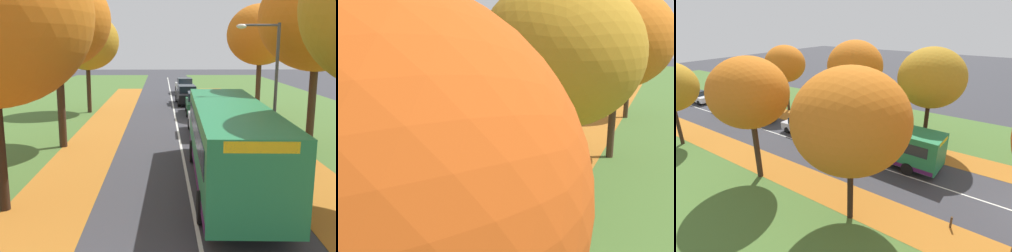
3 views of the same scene
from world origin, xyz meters
TOP-DOWN VIEW (x-y plane):
  - grass_verge_left at (-9.20, 20.00)m, footprint 12.00×90.00m
  - leaf_litter_left at (-4.60, 14.00)m, footprint 2.80×60.00m
  - grass_verge_right at (9.20, 20.00)m, footprint 12.00×90.00m
  - leaf_litter_right at (4.60, 14.00)m, footprint 2.80×60.00m
  - road_centre_line at (0.00, 20.00)m, footprint 0.12×80.00m
  - tree_left_mid at (-5.98, 17.47)m, footprint 5.18×5.18m
  - tree_left_far at (-6.48, 27.78)m, footprint 4.72×4.72m
  - tree_right_nearest at (6.37, -0.88)m, footprint 4.85×4.85m
  - tree_right_near at (5.71, 9.29)m, footprint 5.56×5.56m
  - tree_right_mid at (6.47, 17.20)m, footprint 5.64×5.64m
  - tree_right_far at (6.14, 26.83)m, footprint 4.82×4.82m
  - streetlamp_right at (3.67, 15.04)m, footprint 1.89×0.28m
  - bus at (1.48, 11.82)m, footprint 2.93×10.49m
  - car_silver_lead at (1.50, 20.30)m, footprint 1.84×4.23m
  - car_green_following at (1.72, 26.96)m, footprint 1.88×4.25m
  - car_black_third_in_line at (1.21, 31.94)m, footprint 1.91×4.26m
  - car_white_fourth_in_line at (1.47, 39.57)m, footprint 1.92×4.27m

SIDE VIEW (x-z plane):
  - road_centre_line at x=0.00m, z-range 0.00..0.01m
  - grass_verge_left at x=-9.20m, z-range 0.00..0.01m
  - grass_verge_right at x=9.20m, z-range 0.00..0.01m
  - leaf_litter_left at x=-4.60m, z-range 0.01..0.01m
  - leaf_litter_right at x=4.60m, z-range 0.01..0.01m
  - car_silver_lead at x=1.50m, z-range 0.00..1.62m
  - car_green_following at x=1.72m, z-range 0.00..1.62m
  - car_black_third_in_line at x=1.21m, z-range 0.00..1.62m
  - car_white_fourth_in_line at x=1.47m, z-range 0.00..1.62m
  - bus at x=1.48m, z-range 0.21..3.19m
  - streetlamp_right at x=3.67m, z-range 0.74..6.74m
  - tree_left_far at x=-6.48m, z-range 1.59..9.06m
  - tree_right_nearest at x=6.37m, z-range 1.68..9.43m
  - tree_right_far at x=6.14m, z-range 1.79..9.75m
  - tree_right_near at x=5.71m, z-range 1.82..10.51m
  - tree_left_mid at x=-5.98m, z-range 1.94..10.52m
  - tree_right_mid at x=6.47m, z-range 1.88..10.76m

